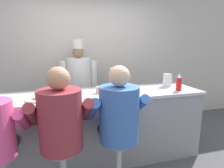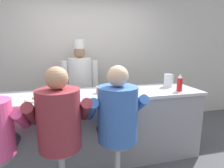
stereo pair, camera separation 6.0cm
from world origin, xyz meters
name	(u,v)px [view 2 (the right image)]	position (x,y,z in m)	size (l,w,h in m)	color
wall_back	(90,59)	(0.00, 1.67, 1.35)	(10.00, 0.06, 2.70)	beige
diner_counter	(103,126)	(0.00, 0.36, 0.49)	(2.79, 0.71, 0.98)	gray
ketchup_bottle_red	(180,83)	(1.06, 0.18, 1.09)	(0.07, 0.07, 0.24)	red
mustard_bottle_yellow	(118,89)	(0.14, 0.12, 1.08)	(0.06, 0.06, 0.20)	yellow
hot_sauce_bottle_orange	(121,90)	(0.20, 0.17, 1.05)	(0.03, 0.03, 0.14)	orange
water_pitcher_clear	(168,80)	(1.07, 0.48, 1.08)	(0.15, 0.13, 0.20)	silver
breakfast_plate	(37,99)	(-0.83, 0.21, 1.00)	(0.26, 0.26, 0.05)	white
cereal_bowl	(56,99)	(-0.61, 0.10, 1.01)	(0.16, 0.16, 0.05)	#B24C47
coffee_mug_tan	(100,90)	(-0.05, 0.34, 1.03)	(0.14, 0.09, 0.09)	beige
coffee_mug_white	(133,89)	(0.40, 0.28, 1.02)	(0.14, 0.09, 0.09)	white
cup_stack_steel	(114,78)	(0.21, 0.58, 1.13)	(0.10, 0.10, 0.30)	#B7BABF
diner_seated_maroon	(59,121)	(-0.57, -0.24, 0.87)	(0.65, 0.64, 1.42)	#B2B5BA
diner_seated_blue	(117,116)	(0.03, -0.24, 0.86)	(0.64, 0.63, 1.42)	#B2B5BA
cook_in_whites_near	(80,82)	(-0.22, 1.36, 0.94)	(0.67, 0.43, 1.72)	#232328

